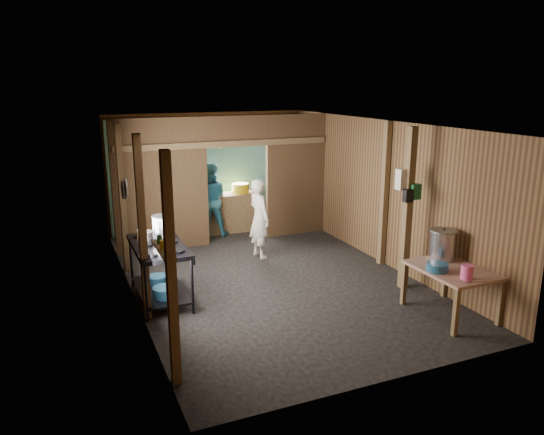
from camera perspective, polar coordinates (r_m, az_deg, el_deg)
name	(u,v)px	position (r m, az deg, el deg)	size (l,w,h in m)	color
floor	(267,276)	(8.98, -0.50, -6.50)	(4.50, 7.00, 0.00)	black
ceiling	(267,124)	(8.40, -0.54, 10.27)	(4.50, 7.00, 0.00)	#49443F
wall_back	(208,171)	(11.85, -7.05, 5.12)	(4.50, 0.00, 2.60)	brown
wall_front	(394,272)	(5.66, 13.27, -5.85)	(4.50, 0.00, 2.60)	brown
wall_left	(129,216)	(8.04, -15.51, 0.12)	(0.00, 7.00, 2.60)	brown
wall_right	(381,192)	(9.67, 11.91, 2.75)	(0.00, 7.00, 2.60)	brown
partition_left	(161,185)	(10.30, -12.12, 3.46)	(1.85, 0.10, 2.60)	brown
partition_right	(296,175)	(11.20, 2.62, 4.66)	(1.35, 0.10, 2.60)	brown
partition_header	(237,131)	(10.56, -3.91, 9.51)	(1.30, 0.10, 0.60)	brown
turquoise_panel	(209,173)	(11.80, -6.96, 4.84)	(4.40, 0.06, 2.50)	#62A8A9
back_counter	(229,212)	(11.60, -4.74, 0.56)	(1.20, 0.50, 0.85)	olive
wall_clock	(219,144)	(11.74, -5.82, 8.03)	(0.20, 0.20, 0.03)	silver
post_left_a	(171,273)	(5.59, -11.06, -5.99)	(0.10, 0.12, 2.60)	olive
post_left_b	(142,229)	(7.28, -14.09, -1.29)	(0.10, 0.12, 2.60)	olive
post_left_c	(123,200)	(9.20, -16.12, 1.89)	(0.10, 0.12, 2.60)	olive
post_right	(384,195)	(9.47, 12.24, 2.48)	(0.10, 0.12, 2.60)	olive
post_free	(407,210)	(8.42, 14.68, 0.82)	(0.12, 0.12, 2.60)	olive
cross_beam	(226,144)	(10.46, -5.10, 8.06)	(4.40, 0.12, 0.12)	olive
pan_lid_big	(126,188)	(8.35, -15.78, 3.11)	(0.34, 0.34, 0.03)	slate
pan_lid_small	(123,190)	(8.76, -16.09, 2.94)	(0.30, 0.30, 0.03)	black
wall_shelf	(164,250)	(6.03, -11.84, -3.49)	(0.14, 0.80, 0.03)	olive
jar_white	(168,251)	(5.77, -11.38, -3.60)	(0.07, 0.07, 0.10)	silver
jar_yellow	(163,244)	(6.01, -11.87, -2.90)	(0.08, 0.08, 0.10)	#B49712
jar_green	(159,239)	(6.21, -12.28, -2.33)	(0.06, 0.06, 0.10)	#155B2A
bag_white	(404,179)	(8.35, 14.29, 4.11)	(0.22, 0.15, 0.32)	silver
bag_green	(415,192)	(8.35, 15.45, 2.77)	(0.16, 0.12, 0.24)	#155B2A
bag_black	(408,196)	(8.26, 14.75, 2.34)	(0.14, 0.10, 0.20)	black
gas_range	(160,272)	(8.10, -12.24, -5.91)	(0.78, 1.51, 0.89)	black
prep_table	(450,292)	(7.89, 19.01, -7.71)	(0.86, 1.18, 0.70)	tan
stove_pot_large	(163,226)	(8.35, -11.90, -0.93)	(0.34, 0.34, 0.34)	silver
stove_pot_med	(145,238)	(7.99, -13.77, -2.24)	(0.24, 0.24, 0.21)	silver
stove_saucepan	(141,233)	(8.40, -14.24, -1.69)	(0.16, 0.16, 0.10)	silver
frying_pan	(164,251)	(7.52, -11.77, -3.67)	(0.30, 0.52, 0.07)	slate
blue_tub_front	(165,292)	(7.87, -11.70, -8.03)	(0.36, 0.36, 0.15)	#205477
blue_tub_back	(157,280)	(8.40, -12.49, -6.69)	(0.31, 0.31, 0.13)	#205477
stock_pot	(443,245)	(8.08, 18.28, -2.90)	(0.40, 0.40, 0.47)	silver
wash_basin	(437,267)	(7.59, 17.74, -5.22)	(0.30, 0.30, 0.11)	#205477
pink_bucket	(467,272)	(7.41, 20.66, -5.64)	(0.16, 0.16, 0.19)	#F759A3
knife	(475,281)	(7.38, 21.46, -6.56)	(0.30, 0.04, 0.01)	silver
yellow_tub	(240,188)	(11.57, -3.50, 3.24)	(0.38, 0.38, 0.21)	#B49712
red_cup	(213,192)	(11.38, -6.52, 2.83)	(0.13, 0.13, 0.15)	#A50610
cook	(259,218)	(9.76, -1.39, -0.10)	(0.55, 0.36, 1.51)	beige
worker_back	(210,200)	(11.21, -6.86, 1.96)	(0.77, 0.60, 1.59)	teal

